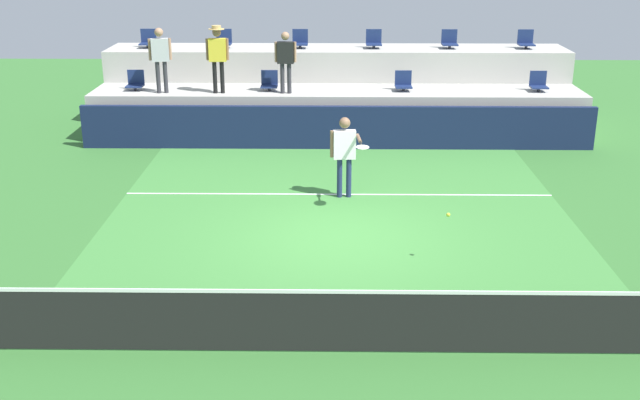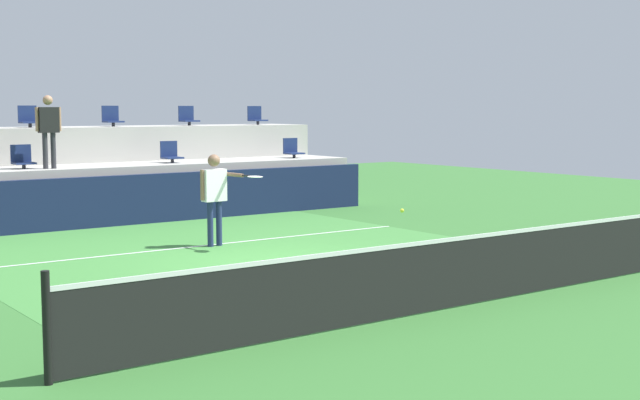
{
  "view_description": "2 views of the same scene",
  "coord_description": "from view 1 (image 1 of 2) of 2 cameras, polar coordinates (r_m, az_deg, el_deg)",
  "views": [
    {
      "loc": [
        -0.17,
        -12.98,
        5.35
      ],
      "look_at": [
        -0.35,
        -0.21,
        0.81
      ],
      "focal_mm": 43.2,
      "sensor_mm": 36.0,
      "label": 1
    },
    {
      "loc": [
        -7.85,
        -11.81,
        2.54
      ],
      "look_at": [
        0.47,
        -0.55,
        1.08
      ],
      "focal_mm": 49.07,
      "sensor_mm": 36.0,
      "label": 2
    }
  ],
  "objects": [
    {
      "name": "stadium_chair_lower_far_right",
      "position": [
        21.3,
        15.88,
        8.34
      ],
      "size": [
        0.44,
        0.4,
        0.52
      ],
      "color": "#2D2D33",
      "rests_on": "seating_tier_lower"
    },
    {
      "name": "stadium_chair_lower_left",
      "position": [
        20.65,
        -3.78,
        8.7
      ],
      "size": [
        0.44,
        0.4,
        0.52
      ],
      "color": "#2D2D33",
      "rests_on": "seating_tier_lower"
    },
    {
      "name": "stadium_chair_upper_far_left",
      "position": [
        22.82,
        -12.62,
        11.49
      ],
      "size": [
        0.44,
        0.4,
        0.52
      ],
      "color": "#2D2D33",
      "rests_on": "seating_tier_upper"
    },
    {
      "name": "spectator_leaning_on_rail",
      "position": [
        20.11,
        -2.57,
        10.53
      ],
      "size": [
        0.56,
        0.21,
        1.58
      ],
      "color": "#2D2D33",
      "rests_on": "seating_tier_lower"
    },
    {
      "name": "stadium_chair_upper_mid_right",
      "position": [
        22.25,
        4.01,
        11.7
      ],
      "size": [
        0.44,
        0.4,
        0.52
      ],
      "color": "#2D2D33",
      "rests_on": "seating_tier_upper"
    },
    {
      "name": "stadium_chair_upper_left",
      "position": [
        22.43,
        -7.14,
        11.66
      ],
      "size": [
        0.44,
        0.4,
        0.52
      ],
      "color": "#2D2D33",
      "rests_on": "seating_tier_upper"
    },
    {
      "name": "tennis_player",
      "position": [
        15.8,
        1.87,
        3.77
      ],
      "size": [
        0.77,
        1.18,
        1.71
      ],
      "color": "navy",
      "rests_on": "ground_plane"
    },
    {
      "name": "seating_tier_upper",
      "position": [
        22.49,
        1.25,
        8.56
      ],
      "size": [
        13.0,
        1.8,
        2.1
      ],
      "primitive_type": "cube",
      "color": "#ADAAA3",
      "rests_on": "ground_plane"
    },
    {
      "name": "court_inner_paint",
      "position": [
        14.97,
        1.42,
        -1.35
      ],
      "size": [
        9.0,
        10.0,
        0.01
      ],
      "primitive_type": "cube",
      "color": "#3D7F38",
      "rests_on": "ground_plane"
    },
    {
      "name": "court_service_line",
      "position": [
        16.28,
        1.37,
        0.43
      ],
      "size": [
        9.0,
        0.06,
        0.0
      ],
      "primitive_type": "cube",
      "color": "white",
      "rests_on": "ground_plane"
    },
    {
      "name": "sponsor_backboard",
      "position": [
        19.58,
        1.3,
        5.39
      ],
      "size": [
        13.0,
        0.16,
        1.1
      ],
      "primitive_type": "cube",
      "color": "#141E42",
      "rests_on": "ground_plane"
    },
    {
      "name": "seating_tier_lower",
      "position": [
        20.82,
        1.28,
        6.47
      ],
      "size": [
        13.0,
        1.8,
        1.25
      ],
      "primitive_type": "cube",
      "color": "#ADAAA3",
      "rests_on": "ground_plane"
    },
    {
      "name": "ground_plane",
      "position": [
        14.04,
        1.45,
        -2.82
      ],
      "size": [
        40.0,
        40.0,
        0.0
      ],
      "primitive_type": "plane",
      "color": "#336B2D"
    },
    {
      "name": "spectator_with_hat",
      "position": [
        20.27,
        -7.61,
        10.81
      ],
      "size": [
        0.59,
        0.43,
        1.74
      ],
      "color": "black",
      "rests_on": "seating_tier_lower"
    },
    {
      "name": "spectator_in_white",
      "position": [
        20.54,
        -11.75,
        10.53
      ],
      "size": [
        0.59,
        0.28,
        1.68
      ],
      "color": "#2D2D33",
      "rests_on": "seating_tier_lower"
    },
    {
      "name": "tennis_ball",
      "position": [
        12.87,
        9.48,
        -1.09
      ],
      "size": [
        0.07,
        0.07,
        0.07
      ],
      "color": "#CCE033"
    },
    {
      "name": "stadium_chair_upper_far_right",
      "position": [
        22.89,
        15.0,
        11.32
      ],
      "size": [
        0.44,
        0.4,
        0.52
      ],
      "color": "#2D2D33",
      "rests_on": "seating_tier_upper"
    },
    {
      "name": "stadium_chair_lower_right",
      "position": [
        20.67,
        6.2,
        8.64
      ],
      "size": [
        0.44,
        0.4,
        0.52
      ],
      "color": "#2D2D33",
      "rests_on": "seating_tier_lower"
    },
    {
      "name": "stadium_chair_upper_right",
      "position": [
        22.47,
        9.57,
        11.56
      ],
      "size": [
        0.44,
        0.4,
        0.52
      ],
      "color": "#2D2D33",
      "rests_on": "seating_tier_upper"
    },
    {
      "name": "tennis_net",
      "position": [
        10.21,
        1.69,
        -8.8
      ],
      "size": [
        10.48,
        0.08,
        1.07
      ],
      "color": "black",
      "rests_on": "ground_plane"
    },
    {
      "name": "stadium_chair_upper_mid_left",
      "position": [
        22.24,
        -1.48,
        11.74
      ],
      "size": [
        0.44,
        0.4,
        0.52
      ],
      "color": "#2D2D33",
      "rests_on": "seating_tier_upper"
    },
    {
      "name": "stadium_chair_lower_far_left",
      "position": [
        21.23,
        -13.52,
        8.51
      ],
      "size": [
        0.44,
        0.4,
        0.52
      ],
      "color": "#2D2D33",
      "rests_on": "seating_tier_lower"
    }
  ]
}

